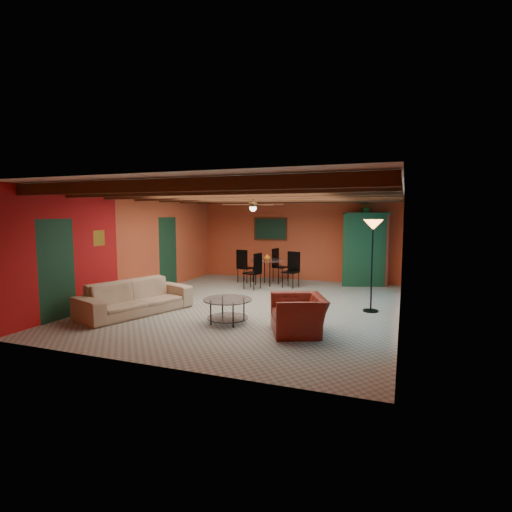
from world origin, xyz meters
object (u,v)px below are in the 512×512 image
at_px(armchair, 298,315).
at_px(potted_plant, 366,207).
at_px(dining_table, 267,268).
at_px(sofa, 136,297).
at_px(vase, 267,247).
at_px(coffee_table, 228,311).
at_px(armoire, 365,250).
at_px(floor_lamp, 372,266).

distance_m(armchair, potted_plant, 5.87).
height_order(armchair, dining_table, dining_table).
bearing_deg(sofa, armchair, -72.76).
xyz_separation_m(armchair, dining_table, (-2.12, 4.46, 0.19)).
relative_size(sofa, vase, 12.95).
relative_size(coffee_table, armoire, 0.45).
xyz_separation_m(armoire, potted_plant, (0.00, 0.00, 1.30)).
bearing_deg(coffee_table, floor_lamp, 37.31).
bearing_deg(floor_lamp, vase, 144.02).
distance_m(armchair, vase, 5.01).
bearing_deg(sofa, floor_lamp, -47.79).
height_order(coffee_table, dining_table, dining_table).
relative_size(armchair, dining_table, 0.52).
distance_m(armchair, floor_lamp, 2.48).
bearing_deg(armoire, floor_lamp, -100.20).
relative_size(sofa, armchair, 2.31).
bearing_deg(vase, sofa, -109.48).
height_order(armchair, potted_plant, potted_plant).
distance_m(dining_table, potted_plant, 3.47).
bearing_deg(sofa, armoire, -19.25).
bearing_deg(armoire, potted_plant, 0.00).
bearing_deg(armoire, armchair, -114.63).
xyz_separation_m(coffee_table, armoire, (2.12, 5.31, 0.82)).
relative_size(armchair, floor_lamp, 0.51).
relative_size(sofa, dining_table, 1.19).
distance_m(armoire, floor_lamp, 3.38).
height_order(armchair, coffee_table, armchair).
distance_m(sofa, armoire, 6.87).
height_order(floor_lamp, potted_plant, potted_plant).
relative_size(armoire, floor_lamp, 1.04).
bearing_deg(coffee_table, potted_plant, 68.20).
height_order(sofa, armoire, armoire).
relative_size(coffee_table, dining_table, 0.47).
xyz_separation_m(coffee_table, vase, (-0.65, 4.30, 0.90)).
xyz_separation_m(armchair, vase, (-2.12, 4.46, 0.81)).
xyz_separation_m(potted_plant, vase, (-2.77, -1.01, -1.22)).
distance_m(sofa, coffee_table, 2.17).
xyz_separation_m(armchair, floor_lamp, (1.10, 2.12, 0.68)).
bearing_deg(potted_plant, dining_table, -160.05).
distance_m(coffee_table, dining_table, 4.36).
xyz_separation_m(dining_table, floor_lamp, (3.22, -2.34, 0.49)).
xyz_separation_m(coffee_table, potted_plant, (2.12, 5.31, 2.12)).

